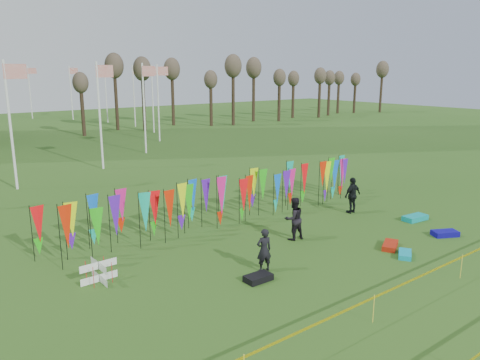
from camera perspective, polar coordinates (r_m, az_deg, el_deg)
ground at (r=18.26m, az=12.57°, el=-10.87°), size 160.00×160.00×0.00m
banner_row at (r=23.05m, az=-0.86°, el=-1.55°), size 18.64×0.64×2.36m
caution_tape_near at (r=16.25m, az=20.19°, el=-11.52°), size 26.00×0.02×0.90m
tree_line at (r=70.71m, az=2.20°, el=12.24°), size 53.92×1.92×7.84m
box_kite at (r=17.63m, az=-16.82°, el=-10.66°), size 0.70×0.70×0.78m
person_left at (r=17.64m, az=2.95°, el=-8.52°), size 0.69×0.57×1.65m
person_mid at (r=20.89m, az=6.57°, el=-4.69°), size 1.01×0.71×1.93m
person_right at (r=25.29m, az=13.55°, el=-1.81°), size 1.13×0.65×1.92m
kite_bag_turquoise at (r=20.30m, az=19.47°, el=-8.53°), size 1.08×0.94×0.19m
kite_bag_blue at (r=23.38m, az=23.71°, el=-5.98°), size 1.28×1.05×0.24m
kite_bag_red at (r=21.04m, az=17.83°, el=-7.60°), size 1.29×1.03×0.22m
kite_bag_black at (r=17.11m, az=2.24°, el=-11.83°), size 0.99×0.58×0.23m
kite_bag_teal at (r=25.19m, az=20.56°, el=-4.34°), size 1.37×0.75×0.25m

